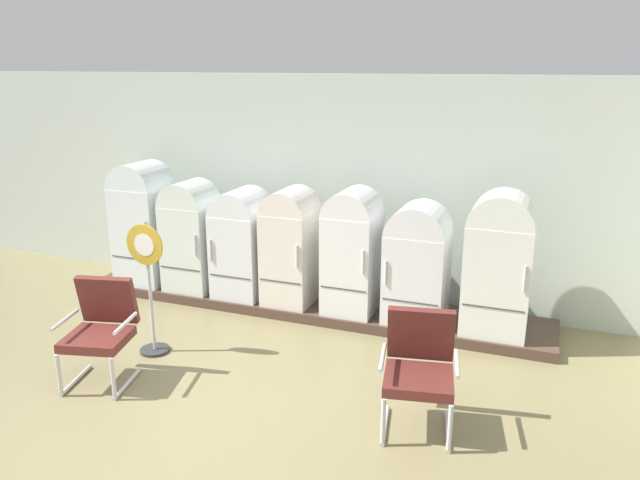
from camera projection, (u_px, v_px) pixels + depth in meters
The scene contains 13 objects.
ground at pixel (171, 442), 5.12m from camera, with size 12.00×10.00×0.05m, color olive.
back_wall at pixel (325, 187), 7.98m from camera, with size 11.76×0.12×2.89m.
display_plinth at pixel (307, 304), 7.81m from camera, with size 6.02×0.95×0.12m, color #4B372C.
refrigerator_0 at pixel (143, 219), 8.24m from camera, with size 0.67×0.66×1.64m.
refrigerator_1 at pixel (191, 233), 7.99m from camera, with size 0.63×0.62×1.45m.
refrigerator_2 at pixel (242, 240), 7.79m from camera, with size 0.62×0.71×1.38m.
refrigerator_3 at pixel (290, 243), 7.53m from camera, with size 0.58×0.66×1.44m.
refrigerator_4 at pixel (352, 247), 7.25m from camera, with size 0.60×0.67×1.49m.
refrigerator_5 at pixel (417, 260), 6.99m from camera, with size 0.69×0.65×1.39m.
refrigerator_6 at pixel (499, 260), 6.65m from camera, with size 0.70×0.64×1.59m.
armchair_left at pixel (101, 326), 5.93m from camera, with size 0.74×0.77×1.02m.
armchair_right at pixel (419, 364), 5.17m from camera, with size 0.72×0.75×1.02m.
sign_stand at pixel (149, 293), 6.46m from camera, with size 0.43×0.32×1.44m.
Camera 1 is at (2.75, -3.70, 3.02)m, focal length 34.39 mm.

